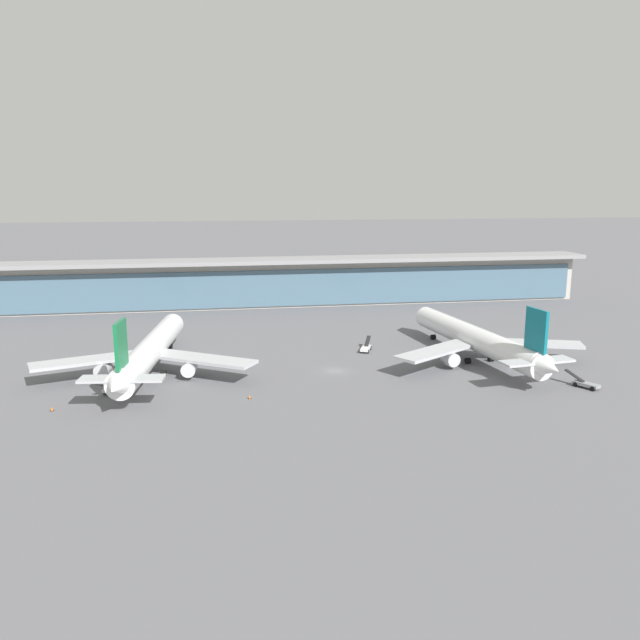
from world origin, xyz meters
TOP-DOWN VIEW (x-y plane):
  - ground_plane at (0.00, 0.00)m, footprint 1200.00×1200.00m
  - airliner_left_stand at (-36.75, 4.08)m, footprint 43.41×56.84m
  - airliner_centre_stand at (31.56, 2.32)m, footprint 43.44×56.86m
  - service_truck_under_wing_white at (10.09, 14.29)m, footprint 3.95×6.78m
  - service_truck_mid_apron_white at (-42.41, -6.60)m, footprint 4.70×6.51m
  - service_truck_by_tail_grey at (43.92, -18.90)m, footprint 4.46×6.61m
  - terminal_building at (0.00, 73.29)m, footprint 192.31×12.80m
  - safety_cone_alpha at (-51.26, -14.92)m, footprint 0.62×0.62m
  - safety_cone_bravo at (-18.20, -14.29)m, footprint 0.62×0.62m

SIDE VIEW (x-z plane):
  - ground_plane at x=0.00m, z-range 0.00..0.00m
  - safety_cone_alpha at x=-51.26m, z-range -0.03..0.67m
  - safety_cone_bravo at x=-18.20m, z-range -0.03..0.67m
  - service_truck_under_wing_white at x=10.09m, z-range -0.54..2.16m
  - service_truck_mid_apron_white at x=-42.41m, z-range -0.54..2.16m
  - service_truck_by_tail_grey at x=43.92m, z-range -0.54..2.16m
  - airliner_left_stand at x=-36.75m, z-range -2.80..12.34m
  - airliner_centre_stand at x=31.56m, z-range -2.80..12.34m
  - terminal_building at x=0.00m, z-range 0.27..15.47m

